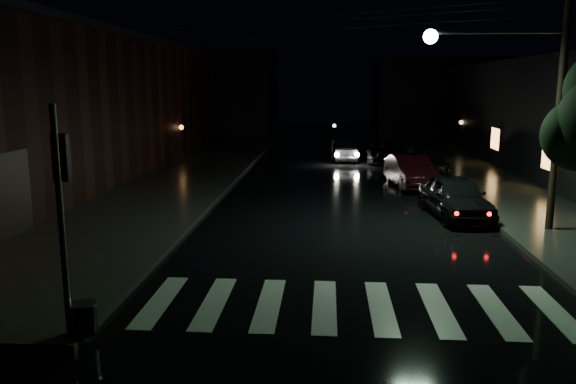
% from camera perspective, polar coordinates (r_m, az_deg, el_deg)
% --- Properties ---
extents(ground, '(120.00, 120.00, 0.00)m').
position_cam_1_polar(ground, '(12.10, -7.97, -11.96)').
color(ground, black).
rests_on(ground, ground).
extents(sidewalk_left, '(6.00, 44.00, 0.15)m').
position_cam_1_polar(sidewalk_left, '(26.38, -12.35, 0.60)').
color(sidewalk_left, '#282826').
rests_on(sidewalk_left, ground).
extents(sidewalk_right, '(4.00, 44.00, 0.15)m').
position_cam_1_polar(sidewalk_right, '(26.43, 20.65, 0.16)').
color(sidewalk_right, '#282826').
rests_on(sidewalk_right, ground).
extents(building_left, '(10.00, 36.00, 7.00)m').
position_cam_1_polar(building_left, '(30.54, -24.37, 7.74)').
color(building_left, black).
rests_on(building_left, ground).
extents(building_far_left, '(14.00, 10.00, 8.00)m').
position_cam_1_polar(building_far_left, '(57.26, -8.61, 10.11)').
color(building_far_left, black).
rests_on(building_far_left, ground).
extents(building_far_right, '(14.00, 10.00, 7.00)m').
position_cam_1_polar(building_far_right, '(57.09, 15.97, 9.31)').
color(building_far_right, black).
rests_on(building_far_right, ground).
extents(crosswalk, '(9.00, 3.00, 0.01)m').
position_cam_1_polar(crosswalk, '(12.33, 6.59, -11.45)').
color(crosswalk, beige).
rests_on(crosswalk, ground).
extents(signal_pole_corner, '(0.68, 0.61, 4.20)m').
position_cam_1_polar(signal_pole_corner, '(10.94, -20.94, -6.51)').
color(signal_pole_corner, slate).
rests_on(signal_pole_corner, ground).
extents(utility_pole, '(4.92, 0.44, 8.00)m').
position_cam_1_polar(utility_pole, '(19.01, 24.14, 9.73)').
color(utility_pole, black).
rests_on(utility_pole, ground).
extents(parked_car_a, '(2.24, 4.54, 1.49)m').
position_cam_1_polar(parked_car_a, '(20.79, 16.64, -0.47)').
color(parked_car_a, black).
rests_on(parked_car_a, ground).
extents(parked_car_b, '(2.08, 4.59, 1.46)m').
position_cam_1_polar(parked_car_b, '(26.49, 12.35, 2.08)').
color(parked_car_b, black).
rests_on(parked_car_b, ground).
extents(parked_car_c, '(2.26, 5.07, 1.45)m').
position_cam_1_polar(parked_car_c, '(30.67, 13.76, 3.18)').
color(parked_car_c, black).
rests_on(parked_car_c, ground).
extents(parked_car_d, '(2.24, 4.65, 1.28)m').
position_cam_1_polar(parked_car_d, '(34.70, 9.64, 4.07)').
color(parked_car_d, black).
rests_on(parked_car_d, ground).
extents(oncoming_car, '(1.50, 3.93, 1.28)m').
position_cam_1_polar(oncoming_car, '(35.05, 5.75, 4.23)').
color(oncoming_car, black).
rests_on(oncoming_car, ground).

